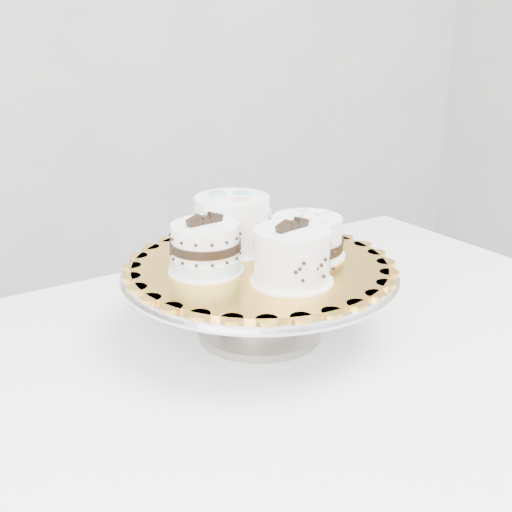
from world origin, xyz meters
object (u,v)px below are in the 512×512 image
table (277,396)px  cake_board (260,265)px  cake_stand (260,288)px  cake_swirl (292,257)px  cake_banded (206,249)px  cake_dots (232,222)px  cake_ribbon (307,238)px

table → cake_board: cake_board is taller
cake_stand → cake_swirl: 0.11m
table → cake_banded: cake_banded is taller
cake_swirl → cake_dots: size_ratio=0.85×
cake_swirl → cake_ribbon: size_ratio=1.02×
cake_swirl → cake_board: bearing=78.8°
cake_swirl → cake_dots: 0.15m
cake_ribbon → cake_banded: bearing=-179.2°
cake_swirl → cake_dots: cake_swirl is taller
cake_stand → cake_board: 0.04m
table → cake_board: 0.20m
cake_banded → table: bearing=-44.1°
cake_stand → cake_banded: size_ratio=3.73×
table → cake_dots: (-0.01, 0.12, 0.23)m
cake_board → cake_dots: size_ratio=2.54×
cake_board → cake_dots: cake_dots is taller
cake_board → cake_stand: bearing=-90.0°
table → cake_board: size_ratio=3.44×
cake_stand → table: bearing=-86.5°
cake_dots → cake_board: bearing=-64.7°
cake_stand → cake_swirl: bearing=-86.7°
cake_stand → cake_ribbon: (0.08, -0.00, 0.07)m
table → cake_swirl: bearing=-92.5°
cake_banded → cake_ribbon: bearing=-13.9°
cake_swirl → cake_banded: cake_swirl is taller
table → cake_swirl: size_ratio=10.32×
cake_dots → cake_ribbon: bearing=-22.9°
cake_board → cake_ribbon: 0.08m
cake_ribbon → cake_dots: bearing=142.5°
cake_swirl → cake_banded: bearing=118.8°
cake_board → cake_ribbon: size_ratio=3.06×
table → cake_dots: cake_dots is taller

